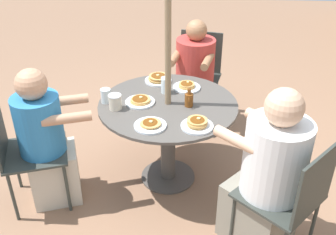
% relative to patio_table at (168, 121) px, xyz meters
% --- Properties ---
extents(ground_plane, '(12.00, 12.00, 0.00)m').
position_rel_patio_table_xyz_m(ground_plane, '(0.00, 0.00, -0.55)').
color(ground_plane, '#8C664C').
extents(patio_table, '(1.05, 1.05, 0.71)m').
position_rel_patio_table_xyz_m(patio_table, '(0.00, 0.00, 0.00)').
color(patio_table, '#4C4742').
rests_on(patio_table, ground).
extents(umbrella_pole, '(0.05, 0.05, 2.09)m').
position_rel_patio_table_xyz_m(umbrella_pole, '(0.00, 0.00, 0.50)').
color(umbrella_pole, '#846B4C').
rests_on(umbrella_pole, ground).
extents(patio_chair_north, '(0.62, 0.62, 0.87)m').
position_rel_patio_table_xyz_m(patio_chair_north, '(0.73, 0.80, -0.04)').
color(patio_chair_north, '#333833').
rests_on(patio_chair_north, ground).
extents(diner_north, '(0.61, 0.61, 1.16)m').
position_rel_patio_table_xyz_m(diner_north, '(0.61, 0.67, -0.02)').
color(diner_north, gray).
rests_on(diner_north, ground).
extents(patio_chair_east, '(0.52, 0.52, 0.87)m').
position_rel_patio_table_xyz_m(patio_chair_east, '(-1.06, 0.23, -0.04)').
color(patio_chair_east, '#333833').
rests_on(patio_chair_east, ground).
extents(diner_east, '(0.55, 0.45, 1.07)m').
position_rel_patio_table_xyz_m(diner_east, '(-0.89, 0.19, -0.07)').
color(diner_east, '#3D3D42').
rests_on(diner_east, ground).
extents(patio_chair_south, '(0.56, 0.56, 0.87)m').
position_rel_patio_table_xyz_m(patio_chair_south, '(0.36, -1.03, -0.04)').
color(patio_chair_south, '#333833').
rests_on(patio_chair_south, ground).
extents(diner_south, '(0.46, 0.56, 1.09)m').
position_rel_patio_table_xyz_m(diner_south, '(0.30, -0.86, -0.04)').
color(diner_south, beige).
rests_on(diner_south, ground).
extents(pancake_plate_a, '(0.22, 0.22, 0.07)m').
position_rel_patio_table_xyz_m(pancake_plate_a, '(0.32, 0.22, 0.18)').
color(pancake_plate_a, white).
rests_on(pancake_plate_a, patio_table).
extents(pancake_plate_b, '(0.22, 0.22, 0.05)m').
position_rel_patio_table_xyz_m(pancake_plate_b, '(0.34, -0.10, 0.17)').
color(pancake_plate_b, white).
rests_on(pancake_plate_b, patio_table).
extents(pancake_plate_c, '(0.22, 0.22, 0.05)m').
position_rel_patio_table_xyz_m(pancake_plate_c, '(-0.26, 0.13, 0.18)').
color(pancake_plate_c, white).
rests_on(pancake_plate_c, patio_table).
extents(pancake_plate_d, '(0.22, 0.22, 0.05)m').
position_rel_patio_table_xyz_m(pancake_plate_d, '(0.01, -0.21, 0.17)').
color(pancake_plate_d, white).
rests_on(pancake_plate_d, patio_table).
extents(pancake_plate_e, '(0.22, 0.22, 0.07)m').
position_rel_patio_table_xyz_m(pancake_plate_e, '(-0.37, -0.11, 0.18)').
color(pancake_plate_e, white).
rests_on(pancake_plate_e, patio_table).
extents(syrup_bottle, '(0.08, 0.06, 0.14)m').
position_rel_patio_table_xyz_m(syrup_bottle, '(0.03, 0.16, 0.21)').
color(syrup_bottle, brown).
rests_on(syrup_bottle, patio_table).
extents(coffee_cup, '(0.10, 0.10, 0.11)m').
position_rel_patio_table_xyz_m(coffee_cup, '(0.11, -0.38, 0.22)').
color(coffee_cup, beige).
rests_on(coffee_cup, patio_table).
extents(drinking_glass_a, '(0.08, 0.08, 0.13)m').
position_rel_patio_table_xyz_m(drinking_glass_a, '(-0.18, -0.03, 0.22)').
color(drinking_glass_a, silver).
rests_on(drinking_glass_a, patio_table).
extents(drinking_glass_b, '(0.08, 0.08, 0.11)m').
position_rel_patio_table_xyz_m(drinking_glass_b, '(0.02, -0.46, 0.21)').
color(drinking_glass_b, silver).
rests_on(drinking_glass_b, patio_table).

